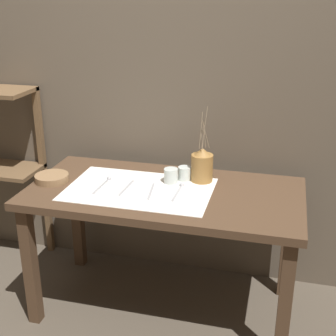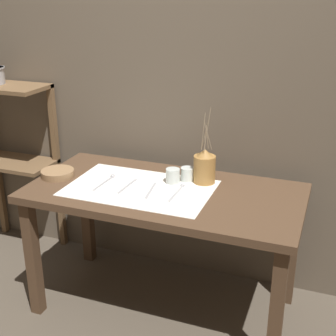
% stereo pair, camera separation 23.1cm
% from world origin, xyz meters
% --- Properties ---
extents(ground_plane, '(12.00, 12.00, 0.00)m').
position_xyz_m(ground_plane, '(0.00, 0.00, 0.00)').
color(ground_plane, brown).
extents(stone_wall_back, '(7.00, 0.06, 2.40)m').
position_xyz_m(stone_wall_back, '(0.00, 0.45, 1.20)').
color(stone_wall_back, brown).
rests_on(stone_wall_back, ground_plane).
extents(wooden_table, '(1.39, 0.69, 0.71)m').
position_xyz_m(wooden_table, '(0.00, 0.00, 0.62)').
color(wooden_table, '#4C3523').
rests_on(wooden_table, ground_plane).
extents(linen_cloth, '(0.73, 0.47, 0.00)m').
position_xyz_m(linen_cloth, '(-0.12, -0.03, 0.71)').
color(linen_cloth, white).
rests_on(linen_cloth, wooden_table).
extents(pitcher_with_flowers, '(0.11, 0.11, 0.40)m').
position_xyz_m(pitcher_with_flowers, '(0.16, 0.16, 0.80)').
color(pitcher_with_flowers, olive).
rests_on(pitcher_with_flowers, wooden_table).
extents(wooden_bowl, '(0.18, 0.18, 0.04)m').
position_xyz_m(wooden_bowl, '(-0.60, -0.04, 0.73)').
color(wooden_bowl, '#8E6B47').
rests_on(wooden_bowl, wooden_table).
extents(glass_tumbler_near, '(0.07, 0.07, 0.08)m').
position_xyz_m(glass_tumbler_near, '(0.01, 0.09, 0.75)').
color(glass_tumbler_near, silver).
rests_on(glass_tumbler_near, wooden_table).
extents(glass_tumbler_far, '(0.07, 0.07, 0.07)m').
position_xyz_m(glass_tumbler_far, '(0.07, 0.15, 0.75)').
color(glass_tumbler_far, silver).
rests_on(glass_tumbler_far, wooden_table).
extents(spoon_inner, '(0.03, 0.21, 0.02)m').
position_xyz_m(spoon_inner, '(-0.32, 0.01, 0.72)').
color(spoon_inner, '#A8A8AD').
rests_on(spoon_inner, wooden_table).
extents(fork_inner, '(0.02, 0.20, 0.00)m').
position_xyz_m(fork_inner, '(-0.19, -0.03, 0.71)').
color(fork_inner, '#A8A8AD').
rests_on(fork_inner, wooden_table).
extents(fork_outer, '(0.04, 0.20, 0.00)m').
position_xyz_m(fork_outer, '(-0.06, -0.04, 0.71)').
color(fork_outer, '#A8A8AD').
rests_on(fork_outer, wooden_table).
extents(spoon_outer, '(0.02, 0.21, 0.02)m').
position_xyz_m(spoon_outer, '(0.08, 0.03, 0.72)').
color(spoon_outer, '#A8A8AD').
rests_on(spoon_outer, wooden_table).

